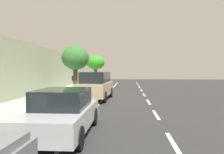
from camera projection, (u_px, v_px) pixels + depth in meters
ground at (107, 99)px, 16.39m from camera, size 66.61×66.61×0.00m
sidewalk at (55, 97)px, 16.68m from camera, size 4.11×41.63×0.17m
curb_edge at (83, 98)px, 16.52m from camera, size 0.16×41.63×0.17m
lane_stripe_centre at (146, 98)px, 16.99m from camera, size 0.14×40.00×0.01m
lane_stripe_bike_edge at (103, 99)px, 16.41m from camera, size 0.12×41.63×0.01m
building_facade at (25, 70)px, 16.78m from camera, size 0.50×41.63×4.20m
parked_suv_tan_nearest at (96, 85)px, 16.09m from camera, size 2.18×4.81×1.99m
parked_sedan_silver_second at (63, 112)px, 7.39m from camera, size 1.86×4.41×1.52m
bicycle_at_curb at (103, 85)px, 25.04m from camera, size 1.39×1.16×0.78m
cyclist_with_backpack at (102, 80)px, 25.48m from camera, size 0.52×0.56×1.62m
street_tree_near_cyclist at (95, 63)px, 30.61m from camera, size 2.50×2.50×3.91m
street_tree_mid_block at (75, 58)px, 19.07m from camera, size 2.30×2.30×4.01m
pedestrian_on_phone at (75, 80)px, 24.21m from camera, size 0.62×0.26×1.57m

